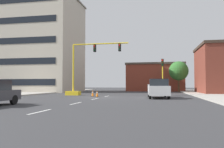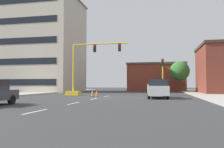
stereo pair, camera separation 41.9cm
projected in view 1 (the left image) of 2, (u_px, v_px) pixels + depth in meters
ground_plane at (102, 97)px, 25.84m from camera, size 160.00×160.00×0.00m
sidewalk_left at (31, 93)px, 36.24m from camera, size 6.00×56.00×0.14m
sidewalk_right at (213, 95)px, 31.14m from camera, size 6.00×56.00×0.14m
lane_stripe_seg_0 at (40, 112)px, 12.11m from camera, size 0.16×2.40×0.01m
lane_stripe_seg_1 at (76, 103)px, 17.51m from camera, size 0.16×2.40×0.01m
lane_stripe_seg_2 at (95, 99)px, 22.90m from camera, size 0.16×2.40×0.01m
lane_stripe_seg_3 at (107, 96)px, 28.30m from camera, size 0.16×2.40×0.01m
building_tall_left at (43, 45)px, 45.86m from camera, size 14.15×12.68×18.35m
building_brick_center at (155, 77)px, 51.14m from camera, size 12.33×8.12×6.01m
traffic_signal_gantry at (81, 79)px, 30.55m from camera, size 8.27×1.20×6.83m
traffic_light_pole_right at (163, 69)px, 30.45m from camera, size 0.32×0.47×4.80m
tree_right_far at (179, 71)px, 43.39m from camera, size 3.63×3.63×5.78m
pickup_truck_white at (158, 89)px, 24.34m from camera, size 2.34×5.52×1.99m
traffic_cone_roadside_a at (97, 94)px, 26.55m from camera, size 0.36×0.36×0.76m
traffic_cone_roadside_b at (93, 93)px, 27.65m from camera, size 0.36×0.36×0.77m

